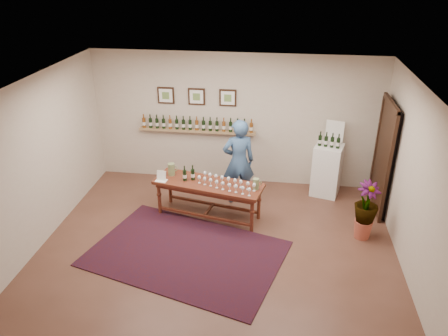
# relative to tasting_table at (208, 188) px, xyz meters

# --- Properties ---
(ground) EXTENTS (6.00, 6.00, 0.00)m
(ground) POSITION_rel_tasting_table_xyz_m (0.31, -0.93, -0.61)
(ground) COLOR #523124
(ground) RESTS_ON ground
(room_shell) EXTENTS (6.00, 6.00, 6.00)m
(room_shell) POSITION_rel_tasting_table_xyz_m (2.42, 0.93, 0.51)
(room_shell) COLOR beige
(room_shell) RESTS_ON ground
(rug) EXTENTS (3.55, 2.85, 0.02)m
(rug) POSITION_rel_tasting_table_xyz_m (-0.18, -1.22, -0.60)
(rug) COLOR #47110C
(rug) RESTS_ON ground
(tasting_table) EXTENTS (2.11, 1.05, 0.72)m
(tasting_table) POSITION_rel_tasting_table_xyz_m (0.00, 0.00, 0.00)
(tasting_table) COLOR #4A2712
(tasting_table) RESTS_ON ground
(table_glasses) EXTENTS (1.20, 0.65, 0.16)m
(table_glasses) POSITION_rel_tasting_table_xyz_m (0.34, -0.12, 0.19)
(table_glasses) COLOR white
(table_glasses) RESTS_ON tasting_table
(table_bottles) EXTENTS (0.33, 0.23, 0.32)m
(table_bottles) POSITION_rel_tasting_table_xyz_m (-0.38, 0.06, 0.27)
(table_bottles) COLOR black
(table_bottles) RESTS_ON tasting_table
(pitcher_left) EXTENTS (0.18, 0.18, 0.24)m
(pitcher_left) POSITION_rel_tasting_table_xyz_m (-0.75, 0.22, 0.23)
(pitcher_left) COLOR olive
(pitcher_left) RESTS_ON tasting_table
(pitcher_right) EXTENTS (0.15, 0.15, 0.21)m
(pitcher_right) POSITION_rel_tasting_table_xyz_m (0.89, -0.12, 0.21)
(pitcher_right) COLOR olive
(pitcher_right) RESTS_ON tasting_table
(menu_card) EXTENTS (0.23, 0.18, 0.19)m
(menu_card) POSITION_rel_tasting_table_xyz_m (-0.88, -0.02, 0.20)
(menu_card) COLOR white
(menu_card) RESTS_ON tasting_table
(display_pedestal) EXTENTS (0.66, 0.66, 1.07)m
(display_pedestal) POSITION_rel_tasting_table_xyz_m (2.26, 1.22, -0.07)
(display_pedestal) COLOR white
(display_pedestal) RESTS_ON ground
(pedestal_bottles) EXTENTS (0.30, 0.15, 0.29)m
(pedestal_bottles) POSITION_rel_tasting_table_xyz_m (2.23, 1.17, 0.61)
(pedestal_bottles) COLOR black
(pedestal_bottles) RESTS_ON display_pedestal
(info_sign) EXTENTS (0.35, 0.11, 0.49)m
(info_sign) POSITION_rel_tasting_table_xyz_m (2.35, 1.39, 0.71)
(info_sign) COLOR white
(info_sign) RESTS_ON display_pedestal
(potted_plant) EXTENTS (0.66, 0.66, 0.93)m
(potted_plant) POSITION_rel_tasting_table_xyz_m (2.80, -0.32, -0.07)
(potted_plant) COLOR #AC4D39
(potted_plant) RESTS_ON ground
(person) EXTENTS (0.73, 0.58, 1.74)m
(person) POSITION_rel_tasting_table_xyz_m (0.49, 0.66, 0.26)
(person) COLOR #35547D
(person) RESTS_ON ground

